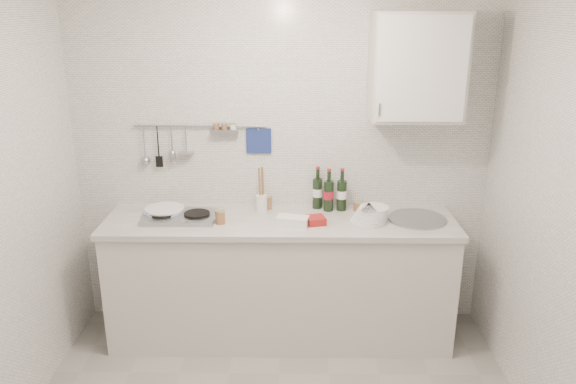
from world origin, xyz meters
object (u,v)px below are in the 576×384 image
(plate_stack_hob, at_px, (163,212))
(wine_bottles, at_px, (329,189))
(wall_cabinet, at_px, (417,67))
(plate_stack_sink, at_px, (371,215))
(utensil_crock, at_px, (261,201))

(plate_stack_hob, relative_size, wine_bottles, 0.98)
(wall_cabinet, height_order, wine_bottles, wall_cabinet)
(plate_stack_sink, relative_size, wine_bottles, 0.85)
(plate_stack_hob, bearing_deg, wine_bottles, 6.75)
(utensil_crock, bearing_deg, wall_cabinet, -1.66)
(plate_stack_hob, xyz_separation_m, utensil_crock, (0.69, 0.09, 0.05))
(plate_stack_hob, distance_m, utensil_crock, 0.70)
(plate_stack_sink, height_order, wine_bottles, wine_bottles)
(plate_stack_hob, bearing_deg, utensil_crock, 7.44)
(wall_cabinet, distance_m, plate_stack_hob, 2.00)
(plate_stack_hob, height_order, utensil_crock, utensil_crock)
(plate_stack_sink, bearing_deg, wine_bottles, 138.51)
(wine_bottles, bearing_deg, wall_cabinet, -8.20)
(utensil_crock, bearing_deg, wine_bottles, 5.76)
(wall_cabinet, xyz_separation_m, utensil_crock, (-1.04, 0.03, -0.95))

